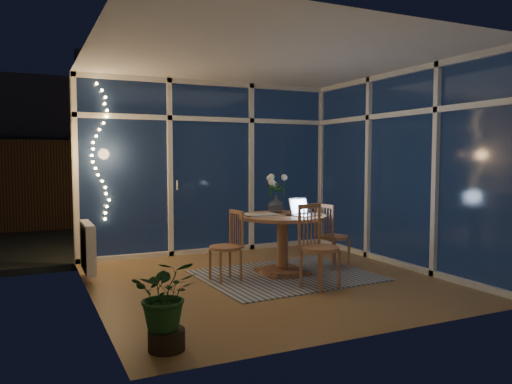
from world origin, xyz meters
TOP-DOWN VIEW (x-y plane):
  - floor at (0.00, 0.00)m, footprint 4.00×4.00m
  - ceiling at (0.00, 0.00)m, footprint 4.00×4.00m
  - wall_back at (0.00, 2.00)m, footprint 4.00×0.04m
  - wall_front at (0.00, -2.00)m, footprint 4.00×0.04m
  - wall_left at (-2.00, 0.00)m, footprint 0.04×4.00m
  - wall_right at (2.00, 0.00)m, footprint 0.04×4.00m
  - window_wall_back at (0.00, 1.96)m, footprint 4.00×0.10m
  - window_wall_right at (1.96, 0.00)m, footprint 0.10×4.00m
  - radiator at (-1.94, 0.90)m, footprint 0.10×0.70m
  - fairy_lights at (-1.65, 1.88)m, footprint 0.24×0.10m
  - garden_patio at (0.50, 5.00)m, footprint 12.00×6.00m
  - garden_fence at (0.00, 5.50)m, footprint 11.00×0.08m
  - neighbour_roof at (0.30, 8.50)m, footprint 7.00×3.00m
  - garden_shrubs at (-0.80, 3.40)m, footprint 0.90×0.90m
  - rug at (0.30, 0.11)m, footprint 2.12×1.74m
  - dining_table at (0.30, 0.21)m, footprint 1.15×1.15m
  - chair_left at (-0.48, 0.18)m, footprint 0.44×0.44m
  - chair_right at (1.07, 0.23)m, footprint 0.46×0.46m
  - chair_front at (0.36, -0.56)m, footprint 0.54×0.54m
  - laptop at (0.52, 0.01)m, footprint 0.40×0.37m
  - flower_vase at (0.35, 0.49)m, footprint 0.21×0.21m
  - bowl at (0.69, 0.37)m, footprint 0.16×0.16m
  - newspapers at (0.05, 0.27)m, footprint 0.46×0.39m
  - phone at (0.38, 0.14)m, footprint 0.13×0.08m
  - potted_plant at (-1.65, -1.59)m, footprint 0.65×0.60m

SIDE VIEW (x-z plane):
  - garden_patio at x=0.50m, z-range -0.11..-0.01m
  - floor at x=0.00m, z-range 0.00..0.00m
  - rug at x=0.30m, z-range 0.00..0.01m
  - dining_table at x=0.30m, z-range 0.00..0.74m
  - potted_plant at x=-1.65m, z-range 0.00..0.76m
  - radiator at x=-1.94m, z-range 0.11..0.69m
  - chair_left at x=-0.48m, z-range 0.00..0.85m
  - chair_right at x=1.07m, z-range 0.00..0.87m
  - garden_shrubs at x=-0.80m, z-range 0.00..0.90m
  - chair_front at x=0.36m, z-range 0.00..0.95m
  - phone at x=0.38m, z-range 0.74..0.75m
  - newspapers at x=0.05m, z-range 0.74..0.76m
  - bowl at x=0.69m, z-range 0.74..0.78m
  - flower_vase at x=0.35m, z-range 0.74..0.95m
  - laptop at x=0.52m, z-range 0.74..0.98m
  - garden_fence at x=0.00m, z-range 0.00..1.80m
  - wall_back at x=0.00m, z-range 0.00..2.60m
  - wall_front at x=0.00m, z-range 0.00..2.60m
  - wall_left at x=-2.00m, z-range 0.00..2.60m
  - wall_right at x=2.00m, z-range 0.00..2.60m
  - window_wall_back at x=0.00m, z-range 0.00..2.60m
  - window_wall_right at x=1.96m, z-range 0.00..2.60m
  - fairy_lights at x=-1.65m, z-range 0.60..2.45m
  - neighbour_roof at x=0.30m, z-range 1.10..3.30m
  - ceiling at x=0.00m, z-range 2.60..2.60m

